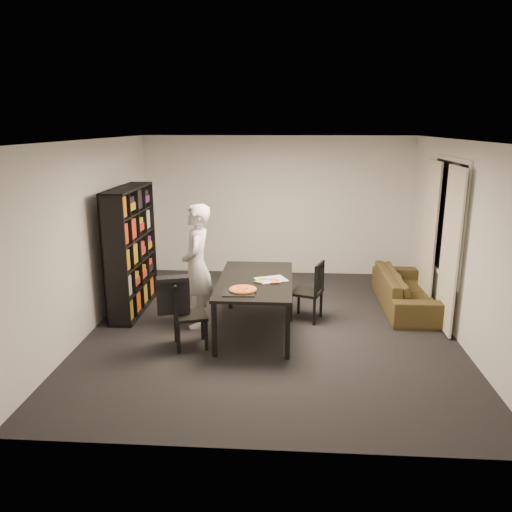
# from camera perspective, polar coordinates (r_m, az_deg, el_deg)

# --- Properties ---
(room) EXTENTS (5.01, 5.51, 2.61)m
(room) POSITION_cam_1_polar(r_m,az_deg,el_deg) (6.75, 1.81, 2.01)
(room) COLOR black
(room) RESTS_ON ground
(window_pane) EXTENTS (0.02, 1.40, 1.60)m
(window_pane) POSITION_cam_1_polar(r_m,az_deg,el_deg) (7.64, 21.03, 4.07)
(window_pane) COLOR black
(window_pane) RESTS_ON room
(window_frame) EXTENTS (0.03, 1.52, 1.72)m
(window_frame) POSITION_cam_1_polar(r_m,az_deg,el_deg) (7.63, 20.99, 4.07)
(window_frame) COLOR white
(window_frame) RESTS_ON room
(curtain_left) EXTENTS (0.03, 0.70, 2.25)m
(curtain_left) POSITION_cam_1_polar(r_m,az_deg,el_deg) (7.20, 21.30, 0.57)
(curtain_left) COLOR beige
(curtain_left) RESTS_ON room
(curtain_right) EXTENTS (0.03, 0.70, 2.25)m
(curtain_right) POSITION_cam_1_polar(r_m,az_deg,el_deg) (8.17, 19.20, 2.37)
(curtain_right) COLOR beige
(curtain_right) RESTS_ON room
(bookshelf) EXTENTS (0.35, 1.50, 1.90)m
(bookshelf) POSITION_cam_1_polar(r_m,az_deg,el_deg) (7.79, -14.10, 0.66)
(bookshelf) COLOR black
(bookshelf) RESTS_ON room
(dining_table) EXTENTS (1.00, 1.80, 0.75)m
(dining_table) POSITION_cam_1_polar(r_m,az_deg,el_deg) (6.83, -0.06, -3.20)
(dining_table) COLOR black
(dining_table) RESTS_ON room
(chair_left) EXTENTS (0.52, 0.52, 0.89)m
(chair_left) POSITION_cam_1_polar(r_m,az_deg,el_deg) (6.46, -8.30, -6.12)
(chair_left) COLOR black
(chair_left) RESTS_ON room
(chair_right) EXTENTS (0.52, 0.52, 0.88)m
(chair_right) POSITION_cam_1_polar(r_m,az_deg,el_deg) (7.30, 6.45, -3.59)
(chair_right) COLOR black
(chair_right) RESTS_ON room
(draped_jacket) EXTENTS (0.42, 0.28, 0.49)m
(draped_jacket) POSITION_cam_1_polar(r_m,az_deg,el_deg) (6.37, -9.46, -4.29)
(draped_jacket) COLOR black
(draped_jacket) RESTS_ON chair_left
(person) EXTENTS (0.47, 0.67, 1.75)m
(person) POSITION_cam_1_polar(r_m,az_deg,el_deg) (7.02, -6.77, -1.17)
(person) COLOR silver
(person) RESTS_ON room
(baking_tray) EXTENTS (0.41, 0.34, 0.01)m
(baking_tray) POSITION_cam_1_polar(r_m,az_deg,el_deg) (6.27, -1.97, -4.18)
(baking_tray) COLOR black
(baking_tray) RESTS_ON dining_table
(pepperoni_pizza) EXTENTS (0.35, 0.35, 0.03)m
(pepperoni_pizza) POSITION_cam_1_polar(r_m,az_deg,el_deg) (6.32, -1.51, -3.84)
(pepperoni_pizza) COLOR #A45E2F
(pepperoni_pizza) RESTS_ON dining_table
(kitchen_towel) EXTENTS (0.49, 0.44, 0.01)m
(kitchen_towel) POSITION_cam_1_polar(r_m,az_deg,el_deg) (6.79, 1.74, -2.71)
(kitchen_towel) COLOR silver
(kitchen_towel) RESTS_ON dining_table
(pizza_slices) EXTENTS (0.43, 0.38, 0.01)m
(pizza_slices) POSITION_cam_1_polar(r_m,az_deg,el_deg) (6.72, 1.32, -2.80)
(pizza_slices) COLOR gold
(pizza_slices) RESTS_ON dining_table
(sofa) EXTENTS (0.75, 1.93, 0.56)m
(sofa) POSITION_cam_1_polar(r_m,az_deg,el_deg) (8.17, 16.79, -3.74)
(sofa) COLOR #3C3618
(sofa) RESTS_ON room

